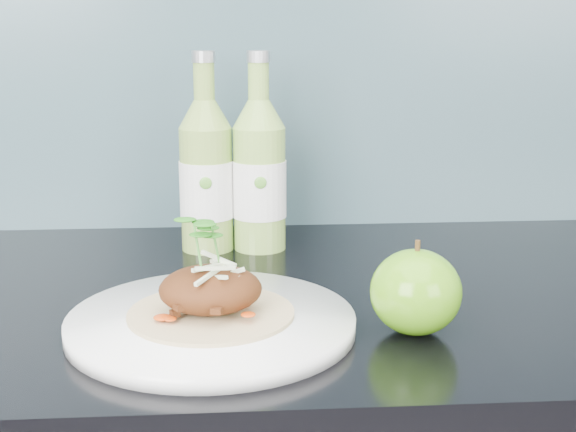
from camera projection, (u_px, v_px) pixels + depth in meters
name	position (u px, v px, depth m)	size (l,w,h in m)	color
dinner_plate	(211.00, 323.00, 0.79)	(0.33, 0.33, 0.02)	white
pork_taco	(210.00, 287.00, 0.78)	(0.16, 0.16, 0.10)	tan
green_apple	(416.00, 292.00, 0.77)	(0.11, 0.11, 0.09)	#58860E
cider_bottle_left	(206.00, 176.00, 1.05)	(0.08, 0.08, 0.26)	#81A544
cider_bottle_right	(259.00, 176.00, 1.05)	(0.09, 0.09, 0.26)	#88B54B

